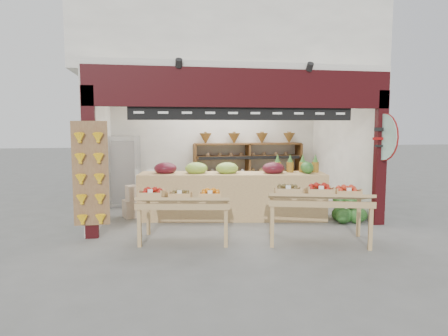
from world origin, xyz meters
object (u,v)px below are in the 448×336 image
mid_counter (231,194)px  watermelon_pile (348,212)px  display_table_left (179,197)px  display_table_right (314,194)px  back_shelving (248,160)px  cardboard_stack (145,204)px  refrigerator (124,171)px

mid_counter → watermelon_pile: mid_counter is taller
display_table_left → mid_counter: bearing=49.6°
display_table_left → display_table_right: size_ratio=0.89×
back_shelving → cardboard_stack: 3.11m
back_shelving → watermelon_pile: 3.18m
mid_counter → display_table_left: size_ratio=2.40×
back_shelving → display_table_right: back_shelving is taller
cardboard_stack → watermelon_pile: size_ratio=1.40×
cardboard_stack → mid_counter: 1.95m
back_shelving → refrigerator: bearing=-176.6°
back_shelving → display_table_left: back_shelving is taller
back_shelving → display_table_right: 3.91m
watermelon_pile → refrigerator: bearing=152.2°
display_table_left → watermelon_pile: display_table_left is taller
back_shelving → display_table_right: (0.21, -3.89, -0.26)m
mid_counter → refrigerator: bearing=142.0°
cardboard_stack → mid_counter: mid_counter is taller
mid_counter → display_table_right: (1.05, -1.89, 0.29)m
back_shelving → watermelon_pile: size_ratio=3.77×
refrigerator → watermelon_pile: size_ratio=2.27×
back_shelving → watermelon_pile: (1.51, -2.65, -0.89)m
display_table_left → display_table_right: 2.30m
refrigerator → mid_counter: 2.97m
display_table_right → watermelon_pile: (1.30, 1.24, -0.63)m
mid_counter → display_table_right: 2.18m
back_shelving → cardboard_stack: back_shelving is taller
cardboard_stack → display_table_right: size_ratio=0.57×
cardboard_stack → display_table_left: (0.62, -2.04, 0.49)m
refrigerator → cardboard_stack: 1.43m
back_shelving → watermelon_pile: bearing=-60.3°
back_shelving → refrigerator: size_ratio=1.66×
refrigerator → watermelon_pile: (4.68, -2.46, -0.67)m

